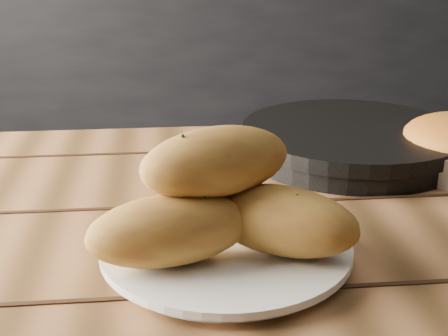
% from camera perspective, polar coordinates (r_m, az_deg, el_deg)
% --- Properties ---
extents(counter, '(2.80, 0.60, 0.90)m').
position_cam_1_polar(counter, '(2.70, 11.40, 7.19)').
color(counter, black).
rests_on(counter, ground).
extents(table, '(1.46, 0.86, 0.75)m').
position_cam_1_polar(table, '(0.74, 10.60, -13.20)').
color(table, '#976238').
rests_on(table, ground).
extents(plate, '(0.25, 0.25, 0.02)m').
position_cam_1_polar(plate, '(0.63, 0.18, -7.46)').
color(plate, white).
rests_on(plate, table).
extents(bread_rolls, '(0.27, 0.23, 0.12)m').
position_cam_1_polar(bread_rolls, '(0.61, -0.30, -2.98)').
color(bread_rolls, '#B28831').
rests_on(bread_rolls, plate).
extents(skillet, '(0.44, 0.32, 0.05)m').
position_cam_1_polar(skillet, '(0.94, 11.67, 2.46)').
color(skillet, black).
rests_on(skillet, table).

